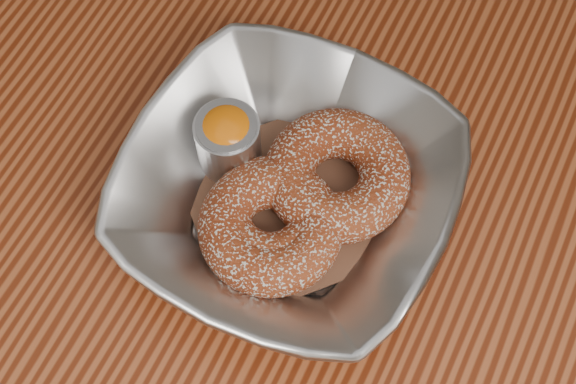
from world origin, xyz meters
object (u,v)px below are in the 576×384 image
at_px(donut_back, 337,175).
at_px(ramekin, 228,140).
at_px(table, 322,291).
at_px(donut_extra, 271,216).
at_px(donut_front, 271,227).
at_px(serving_bowl, 288,192).

bearing_deg(donut_back, ramekin, -171.06).
height_order(table, donut_extra, donut_extra).
xyz_separation_m(donut_front, donut_extra, (-0.00, 0.01, -0.00)).
relative_size(table, donut_front, 11.19).
relative_size(donut_front, ramekin, 1.86).
bearing_deg(donut_extra, ramekin, 145.63).
bearing_deg(serving_bowl, ramekin, 164.82).
bearing_deg(donut_extra, donut_back, 59.58).
bearing_deg(table, donut_back, 107.55).
bearing_deg(table, donut_extra, -174.23).
distance_m(serving_bowl, donut_back, 0.04).
bearing_deg(serving_bowl, table, -22.70).
relative_size(serving_bowl, ramekin, 4.23).
bearing_deg(serving_bowl, donut_back, 47.60).
relative_size(donut_front, donut_extra, 1.11).
xyz_separation_m(serving_bowl, donut_front, (0.00, -0.03, -0.00)).
relative_size(donut_extra, ramekin, 1.67).
xyz_separation_m(table, donut_back, (-0.01, 0.05, 0.13)).
xyz_separation_m(donut_extra, ramekin, (-0.06, 0.04, 0.01)).
bearing_deg(serving_bowl, donut_front, -88.29).
bearing_deg(donut_front, donut_extra, 116.16).
relative_size(donut_back, donut_extra, 1.15).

